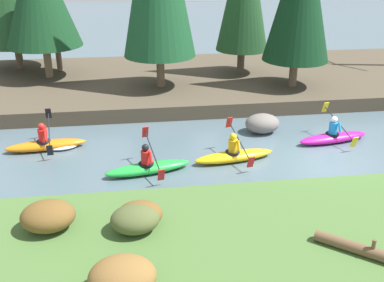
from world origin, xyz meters
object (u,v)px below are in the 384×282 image
Objects in this scene: kayaker_middle at (235,155)px; boulder_midstream at (262,123)px; kayaker_lead at (334,136)px; kayaker_trailing at (149,167)px; driftwood_log at (362,250)px; kayaker_far_back at (49,144)px.

kayaker_middle is 2.75m from boulder_midstream.
kayaker_lead is 1.00× the size of kayaker_trailing.
kayaker_trailing is at bearing -177.44° from kayaker_lead.
kayaker_middle and kayaker_trailing have the same top height.
kayaker_lead is 2.63m from boulder_midstream.
driftwood_log is at bearing -120.22° from kayaker_lead.
kayaker_lead is 1.00× the size of kayaker_middle.
kayaker_middle reaches higher than boulder_midstream.
boulder_midstream is at bearing 20.28° from kayaker_trailing.
kayaker_trailing is 5.21m from boulder_midstream.
boulder_midstream is 0.79× the size of driftwood_log.
boulder_midstream is at bearing 142.29° from kayaker_lead.
driftwood_log is (1.26, -6.14, 0.70)m from kayaker_middle.
kayaker_middle is 6.30m from driftwood_log.
kayaker_far_back is (-3.37, 2.23, -0.02)m from kayaker_trailing.
kayaker_trailing is (-2.86, -0.48, 0.00)m from kayaker_middle.
kayaker_far_back is 1.69× the size of driftwood_log.
boulder_midstream is 8.41m from driftwood_log.
kayaker_trailing is 1.69× the size of driftwood_log.
driftwood_log reaches higher than kayaker_middle.
kayaker_lead and kayaker_trailing have the same top height.
kayaker_far_back is 2.15× the size of boulder_midstream.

